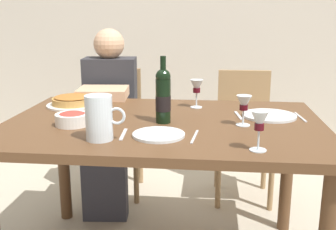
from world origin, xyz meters
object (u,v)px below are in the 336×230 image
Objects in this scene: wine_glass_right_diner at (259,123)px; dinner_plate_right_setting at (269,116)px; wine_bottle at (163,96)px; baked_tart at (73,101)px; chair_left at (115,123)px; diner_left at (109,114)px; wine_glass_left_diner at (197,88)px; dining_table at (164,140)px; water_pitcher at (99,120)px; wine_glass_centre at (244,105)px; dinner_plate_left_setting at (159,135)px; chair_right at (244,126)px; salad_bowl at (72,118)px.

dinner_plate_right_setting is at bearing 78.19° from wine_glass_right_diner.
wine_bottle is 1.10× the size of baked_tart.
diner_left reaches higher than chair_left.
wine_glass_left_diner is 0.92m from chair_left.
diner_left is (-0.44, 0.66, -0.05)m from dining_table.
dinner_plate_right_setting is (0.73, 0.45, -0.07)m from water_pitcher.
wine_bottle is at bearing 117.62° from diner_left.
baked_tart reaches higher than dinner_plate_right_setting.
wine_glass_right_diner is 0.17× the size of chair_left.
wine_glass_centre is 0.16× the size of chair_left.
wine_glass_left_diner reaches higher than wine_glass_centre.
dinner_plate_left_setting is at bearing -87.71° from wine_bottle.
wine_bottle is 1.42× the size of dinner_plate_left_setting.
wine_glass_centre is 1.09m from diner_left.
salad_bowl is at bearing 49.28° from chair_right.
chair_left is (-0.96, 0.76, -0.27)m from dinner_plate_right_setting.
wine_glass_right_diner is (0.81, -0.27, 0.07)m from salad_bowl.
salad_bowl is (-0.41, -0.11, 0.13)m from dining_table.
water_pitcher is 0.21× the size of chair_right.
baked_tart is 0.70m from chair_left.
wine_glass_right_diner is at bearing -41.84° from wine_bottle.
wine_glass_right_diner is 0.17× the size of chair_right.
wine_glass_centre is at bearing 95.13° from wine_glass_right_diner.
dinner_plate_left_setting is 1.02m from diner_left.
wine_glass_left_diner is at bearing 75.93° from dinner_plate_left_setting.
wine_glass_left_diner is (0.14, 0.32, -0.02)m from wine_bottle.
chair_right is at bearing 87.76° from wine_glass_right_diner.
dinner_plate_right_setting is (0.91, 0.25, -0.03)m from salad_bowl.
wine_glass_left_diner is 1.01× the size of wine_glass_right_diner.
salad_bowl is 0.69m from wine_glass_left_diner.
diner_left reaches higher than water_pitcher.
wine_glass_left_diner is 0.18× the size of chair_left.
chair_right is (0.67, 1.21, -0.34)m from water_pitcher.
dining_table is 0.26m from dinner_plate_left_setting.
dinner_plate_right_setting is (1.04, -0.13, -0.02)m from baked_tart.
water_pitcher is at bearing -61.67° from baked_tart.
wine_glass_centre is at bearing 25.09° from water_pitcher.
wine_bottle is 2.05× the size of wine_glass_right_diner.
wine_bottle reaches higher than chair_right.
baked_tart is 0.24× the size of diner_left.
chair_left reaches higher than dining_table.
dining_table is at bearing -115.04° from wine_glass_left_diner.
wine_glass_left_diner is 1.10× the size of wine_glass_centre.
water_pitcher is at bearing -125.84° from dining_table.
chair_right is (0.45, 0.90, -0.17)m from dining_table.
wine_bottle is 0.43m from salad_bowl.
salad_bowl is 0.18× the size of chair_left.
wine_bottle is at bearing -96.04° from dining_table.
dinner_plate_right_setting is 0.30× the size of chair_right.
chair_right reaches higher than dinner_plate_left_setting.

